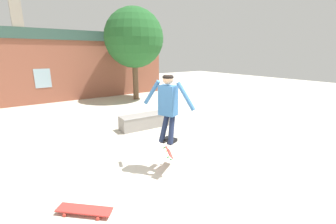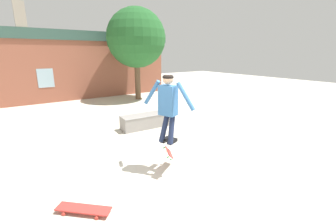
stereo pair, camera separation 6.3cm
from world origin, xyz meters
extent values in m
plane|color=beige|center=(0.00, 0.00, 0.00)|extent=(40.00, 40.00, 0.00)
cube|color=#93513D|center=(0.00, 9.16, 1.51)|extent=(11.85, 0.40, 3.01)
cube|color=#335147|center=(0.00, 9.16, 3.25)|extent=(12.44, 0.52, 0.49)
cube|color=gray|center=(-1.35, 9.16, 4.04)|extent=(0.44, 0.44, 1.08)
cube|color=#99B7C6|center=(-0.70, 8.95, 1.23)|extent=(0.70, 0.02, 0.90)
cylinder|color=brown|center=(3.41, 7.37, 1.01)|extent=(0.29, 0.29, 2.02)
sphere|color=#235B28|center=(3.41, 7.37, 3.13)|extent=(2.96, 2.96, 2.96)
cube|color=gray|center=(1.46, 2.92, 0.23)|extent=(1.78, 0.58, 0.46)
cube|color=#B7B7BC|center=(1.45, 2.67, 0.45)|extent=(1.76, 0.11, 0.02)
cube|color=teal|center=(0.46, 0.28, 1.48)|extent=(0.33, 0.40, 0.60)
sphere|color=tan|center=(0.46, 0.28, 1.90)|extent=(0.27, 0.27, 0.21)
ellipsoid|color=black|center=(0.46, 0.28, 1.94)|extent=(0.29, 0.29, 0.12)
cylinder|color=#1E2847|center=(0.43, 0.36, 0.91)|extent=(0.32, 0.16, 0.65)
cube|color=black|center=(0.46, 0.37, 0.62)|extent=(0.28, 0.19, 0.07)
cylinder|color=#1E2847|center=(0.49, 0.20, 0.91)|extent=(0.28, 0.25, 0.65)
cube|color=black|center=(0.52, 0.21, 0.62)|extent=(0.28, 0.19, 0.07)
cylinder|color=teal|center=(0.31, 0.65, 1.60)|extent=(0.22, 0.41, 0.53)
cylinder|color=teal|center=(0.61, -0.09, 1.60)|extent=(0.22, 0.41, 0.53)
cube|color=red|center=(0.44, 0.19, 0.39)|extent=(0.46, 0.60, 0.55)
cylinder|color=green|center=(0.54, 0.42, 0.32)|extent=(0.08, 0.07, 0.06)
cylinder|color=green|center=(0.54, 0.29, 0.17)|extent=(0.08, 0.07, 0.06)
cylinder|color=green|center=(0.26, 0.13, 0.57)|extent=(0.08, 0.07, 0.06)
cylinder|color=green|center=(0.27, 0.00, 0.42)|extent=(0.08, 0.07, 0.06)
cube|color=red|center=(-1.40, -0.13, 0.07)|extent=(0.76, 0.74, 0.02)
cylinder|color=#DB3D33|center=(-1.67, -0.03, 0.03)|extent=(0.05, 0.05, 0.05)
cylinder|color=#DB3D33|center=(-1.52, 0.13, 0.03)|extent=(0.05, 0.05, 0.05)
cylinder|color=#DB3D33|center=(-1.29, -0.40, 0.03)|extent=(0.05, 0.05, 0.05)
cylinder|color=#DB3D33|center=(-1.13, -0.23, 0.03)|extent=(0.05, 0.05, 0.05)
camera|label=1|loc=(-2.06, -3.27, 2.38)|focal=24.00mm
camera|label=2|loc=(-2.01, -3.30, 2.38)|focal=24.00mm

